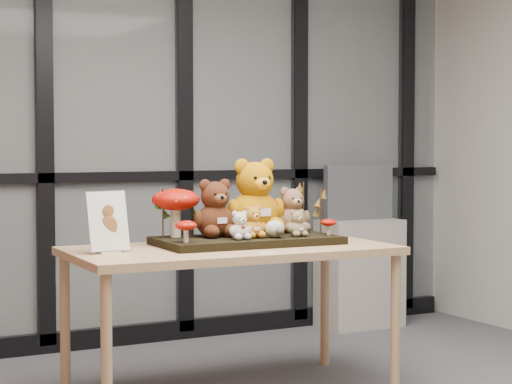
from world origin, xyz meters
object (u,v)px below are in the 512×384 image
diorama_tray (247,241)px  display_table (231,260)px  cabinet (360,273)px  mushroom_back_left (176,210)px  monitor (359,192)px  bear_pooh_yellow (254,192)px  bear_white_bow (240,224)px  bear_tan_back (292,207)px  mushroom_front_right (329,226)px  sign_holder (108,224)px  bear_brown_medium (215,205)px  plush_cream_hedgehog (275,228)px  mushroom_back_right (262,213)px  bear_beige_small (297,222)px  mushroom_front_left (186,230)px  bear_small_yellow (253,220)px

diorama_tray → display_table: bearing=-153.4°
cabinet → mushroom_back_left: bearing=-151.7°
diorama_tray → monitor: size_ratio=1.73×
bear_pooh_yellow → bear_white_bow: 0.33m
bear_tan_back → mushroom_front_right: bearing=-66.0°
display_table → monitor: (1.55, 1.17, 0.24)m
sign_holder → bear_brown_medium: bearing=-1.0°
plush_cream_hedgehog → mushroom_back_right: (0.07, 0.26, 0.06)m
display_table → bear_beige_small: bear_beige_small is taller
bear_brown_medium → cabinet: size_ratio=0.44×
bear_beige_small → mushroom_back_right: mushroom_back_right is taller
cabinet → bear_beige_small: bearing=-134.9°
bear_pooh_yellow → cabinet: 1.77m
mushroom_front_left → mushroom_front_right: size_ratio=1.27×
bear_beige_small → monitor: monitor is taller
display_table → bear_tan_back: 0.53m
plush_cream_hedgehog → cabinet: plush_cream_hedgehog is taller
cabinet → monitor: monitor is taller
bear_tan_back → cabinet: bearing=43.5°
bear_pooh_yellow → bear_beige_small: size_ratio=2.87×
bear_brown_medium → plush_cream_hedgehog: bearing=-35.2°
bear_tan_back → sign_holder: (-1.06, -0.12, -0.04)m
diorama_tray → bear_brown_medium: 0.24m
diorama_tray → bear_pooh_yellow: 0.28m
bear_small_yellow → mushroom_back_left: (-0.32, 0.22, 0.04)m
bear_brown_medium → sign_holder: 0.60m
bear_brown_medium → mushroom_front_right: (0.56, -0.19, -0.11)m
bear_brown_medium → mushroom_back_right: (0.31, 0.08, -0.06)m
bear_brown_medium → monitor: 1.89m
bear_tan_back → cabinet: bear_tan_back is taller
monitor → bear_small_yellow: bearing=-140.5°
mushroom_back_left → mushroom_front_left: size_ratio=2.33×
bear_beige_small → mushroom_front_right: bearing=-1.2°
bear_white_bow → bear_beige_small: (0.33, 0.00, -0.00)m
bear_white_bow → mushroom_back_left: 0.35m
bear_beige_small → mushroom_back_left: size_ratio=0.56×
bear_brown_medium → bear_small_yellow: bear_brown_medium is taller
sign_holder → bear_pooh_yellow: bearing=-0.4°
display_table → mushroom_front_left: mushroom_front_left is taller
mushroom_back_left → sign_holder: mushroom_back_left is taller
bear_pooh_yellow → sign_holder: bearing=-169.1°
mushroom_back_right → mushroom_front_right: size_ratio=2.29×
bear_tan_back → mushroom_front_right: (0.09, -0.22, -0.09)m
mushroom_back_right → mushroom_front_right: bearing=-47.0°
mushroom_back_right → monitor: (1.27, 0.97, 0.03)m
diorama_tray → mushroom_back_left: size_ratio=3.39×
plush_cream_hedgehog → mushroom_back_right: 0.28m
bear_small_yellow → bear_beige_small: (0.24, -0.04, -0.01)m
bear_white_bow → bear_beige_small: bear_white_bow is taller
bear_beige_small → bear_tan_back: bearing=68.4°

